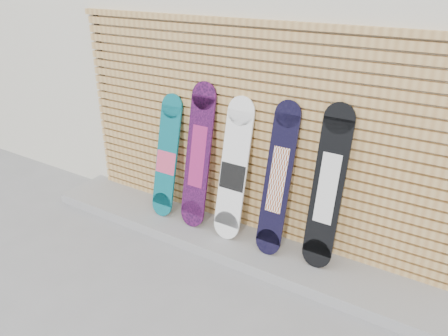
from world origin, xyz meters
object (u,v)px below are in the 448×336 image
at_px(snowboard_3, 278,180).
at_px(snowboard_4, 328,189).
at_px(snowboard_1, 198,157).
at_px(snowboard_2, 234,171).
at_px(snowboard_0, 167,157).

bearing_deg(snowboard_3, snowboard_4, 3.62).
xyz_separation_m(snowboard_1, snowboard_2, (0.44, -0.00, -0.05)).
xyz_separation_m(snowboard_1, snowboard_4, (1.42, 0.02, 0.00)).
bearing_deg(snowboard_4, snowboard_0, -179.24).
bearing_deg(snowboard_1, snowboard_3, -0.61).
height_order(snowboard_2, snowboard_3, snowboard_3).
relative_size(snowboard_0, snowboard_3, 0.91).
bearing_deg(snowboard_1, snowboard_0, -179.48).
xyz_separation_m(snowboard_2, snowboard_3, (0.50, -0.01, 0.03)).
relative_size(snowboard_0, snowboard_4, 0.88).
bearing_deg(snowboard_3, snowboard_2, 179.39).
distance_m(snowboard_2, snowboard_3, 0.50).
xyz_separation_m(snowboard_3, snowboard_4, (0.48, 0.03, 0.03)).
bearing_deg(snowboard_4, snowboard_3, -176.38).
height_order(snowboard_0, snowboard_1, snowboard_1).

